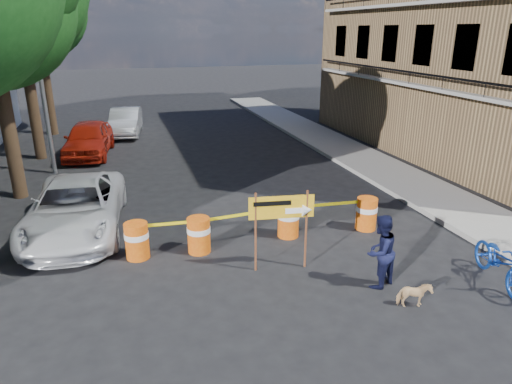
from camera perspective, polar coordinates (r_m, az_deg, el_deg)
ground at (r=10.81m, az=4.05°, el=-9.30°), size 120.00×120.00×0.00m
sidewalk_east at (r=18.42m, az=15.60°, el=2.69°), size 2.40×40.00×0.15m
apartment_building at (r=22.85m, az=27.43°, el=19.57°), size 8.00×16.00×12.00m
tree_far at (r=26.04m, az=-25.76°, el=20.05°), size 5.04×4.80×8.84m
streetlamp at (r=18.50m, az=-25.50°, el=15.22°), size 1.25×0.18×8.00m
barrel_far_left at (r=11.34m, az=-14.67°, el=-5.81°), size 0.58×0.58×0.90m
barrel_mid_left at (r=11.35m, az=-7.16°, el=-5.27°), size 0.58×0.58×0.90m
barrel_mid_right at (r=12.12m, az=4.06°, el=-3.48°), size 0.58×0.58×0.90m
barrel_far_right at (r=12.89m, az=13.64°, el=-2.56°), size 0.58×0.58×0.90m
detour_sign at (r=10.16m, az=4.28°, el=-2.58°), size 1.46×0.38×1.89m
pedestrian at (r=10.04m, az=15.26°, el=-7.18°), size 0.97×0.89×1.63m
bicycle at (r=11.04m, az=28.66°, el=-5.42°), size 0.94×1.19×2.00m
dog at (r=9.76m, az=19.13°, el=-12.08°), size 0.69×0.44×0.54m
suv_white at (r=13.18m, az=-21.62°, el=-1.85°), size 2.76×5.25×1.41m
sedan_red at (r=21.22m, az=-20.22°, el=6.27°), size 2.29×4.56×1.49m
sedan_silver at (r=25.05m, az=-15.99°, el=8.46°), size 1.96×4.27×1.36m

